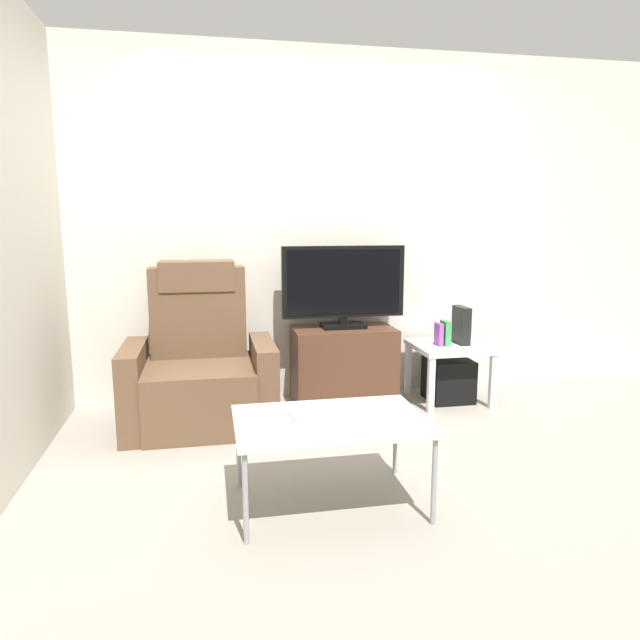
{
  "coord_description": "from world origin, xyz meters",
  "views": [
    {
      "loc": [
        -0.86,
        -3.18,
        1.36
      ],
      "look_at": [
        -0.14,
        0.5,
        0.7
      ],
      "focal_mm": 32.18,
      "sensor_mm": 36.0,
      "label": 1
    }
  ],
  "objects_px": {
    "side_table": "(449,353)",
    "coffee_table": "(330,425)",
    "book_leftmost": "(439,334)",
    "book_middle": "(445,333)",
    "subwoofer_box": "(448,380)",
    "tv_stand": "(344,365)",
    "television": "(344,285)",
    "recliner_armchair": "(200,369)",
    "game_console": "(461,325)",
    "cell_phone": "(298,417)"
  },
  "relations": [
    {
      "from": "side_table",
      "to": "coffee_table",
      "type": "xyz_separation_m",
      "value": [
        -1.22,
        -1.41,
        0.04
      ]
    },
    {
      "from": "book_leftmost",
      "to": "book_middle",
      "type": "relative_size",
      "value": 0.91
    },
    {
      "from": "subwoofer_box",
      "to": "tv_stand",
      "type": "bearing_deg",
      "value": 172.55
    },
    {
      "from": "tv_stand",
      "to": "television",
      "type": "distance_m",
      "value": 0.6
    },
    {
      "from": "subwoofer_box",
      "to": "book_leftmost",
      "type": "bearing_deg",
      "value": -168.69
    },
    {
      "from": "recliner_armchair",
      "to": "coffee_table",
      "type": "height_order",
      "value": "recliner_armchair"
    },
    {
      "from": "television",
      "to": "game_console",
      "type": "bearing_deg",
      "value": -7.26
    },
    {
      "from": "recliner_armchair",
      "to": "game_console",
      "type": "relative_size",
      "value": 3.83
    },
    {
      "from": "coffee_table",
      "to": "cell_phone",
      "type": "distance_m",
      "value": 0.15
    },
    {
      "from": "television",
      "to": "subwoofer_box",
      "type": "bearing_deg",
      "value": -8.78
    },
    {
      "from": "television",
      "to": "book_middle",
      "type": "xyz_separation_m",
      "value": [
        0.75,
        -0.14,
        -0.36
      ]
    },
    {
      "from": "subwoofer_box",
      "to": "book_middle",
      "type": "xyz_separation_m",
      "value": [
        -0.05,
        -0.02,
        0.37
      ]
    },
    {
      "from": "book_leftmost",
      "to": "game_console",
      "type": "xyz_separation_m",
      "value": [
        0.19,
        0.03,
        0.06
      ]
    },
    {
      "from": "tv_stand",
      "to": "book_leftmost",
      "type": "relative_size",
      "value": 4.48
    },
    {
      "from": "cell_phone",
      "to": "recliner_armchair",
      "type": "bearing_deg",
      "value": 99.12
    },
    {
      "from": "television",
      "to": "cell_phone",
      "type": "bearing_deg",
      "value": -110.96
    },
    {
      "from": "recliner_armchair",
      "to": "book_leftmost",
      "type": "bearing_deg",
      "value": 9.1
    },
    {
      "from": "game_console",
      "to": "coffee_table",
      "type": "height_order",
      "value": "game_console"
    },
    {
      "from": "side_table",
      "to": "subwoofer_box",
      "type": "relative_size",
      "value": 1.69
    },
    {
      "from": "television",
      "to": "recliner_armchair",
      "type": "height_order",
      "value": "television"
    },
    {
      "from": "television",
      "to": "side_table",
      "type": "xyz_separation_m",
      "value": [
        0.8,
        -0.12,
        -0.52
      ]
    },
    {
      "from": "tv_stand",
      "to": "television",
      "type": "xyz_separation_m",
      "value": [
        0.0,
        0.02,
        0.6
      ]
    },
    {
      "from": "side_table",
      "to": "subwoofer_box",
      "type": "distance_m",
      "value": 0.21
    },
    {
      "from": "cell_phone",
      "to": "side_table",
      "type": "bearing_deg",
      "value": 33.27
    },
    {
      "from": "tv_stand",
      "to": "book_middle",
      "type": "height_order",
      "value": "book_middle"
    },
    {
      "from": "recliner_armchair",
      "to": "tv_stand",
      "type": "bearing_deg",
      "value": 18.26
    },
    {
      "from": "book_leftmost",
      "to": "television",
      "type": "bearing_deg",
      "value": 168.39
    },
    {
      "from": "book_leftmost",
      "to": "game_console",
      "type": "bearing_deg",
      "value": 8.97
    },
    {
      "from": "side_table",
      "to": "game_console",
      "type": "bearing_deg",
      "value": 6.34
    },
    {
      "from": "recliner_armchair",
      "to": "book_leftmost",
      "type": "xyz_separation_m",
      "value": [
        1.74,
        0.12,
        0.15
      ]
    },
    {
      "from": "tv_stand",
      "to": "side_table",
      "type": "height_order",
      "value": "tv_stand"
    },
    {
      "from": "coffee_table",
      "to": "recliner_armchair",
      "type": "bearing_deg",
      "value": 115.87
    },
    {
      "from": "book_leftmost",
      "to": "coffee_table",
      "type": "distance_m",
      "value": 1.79
    },
    {
      "from": "book_middle",
      "to": "game_console",
      "type": "distance_m",
      "value": 0.15
    },
    {
      "from": "television",
      "to": "game_console",
      "type": "xyz_separation_m",
      "value": [
        0.89,
        -0.11,
        -0.31
      ]
    },
    {
      "from": "television",
      "to": "side_table",
      "type": "height_order",
      "value": "television"
    },
    {
      "from": "tv_stand",
      "to": "coffee_table",
      "type": "bearing_deg",
      "value": -105.77
    },
    {
      "from": "recliner_armchair",
      "to": "game_console",
      "type": "distance_m",
      "value": 1.95
    },
    {
      "from": "tv_stand",
      "to": "subwoofer_box",
      "type": "relative_size",
      "value": 2.34
    },
    {
      "from": "tv_stand",
      "to": "subwoofer_box",
      "type": "xyz_separation_m",
      "value": [
        0.8,
        -0.1,
        -0.13
      ]
    },
    {
      "from": "recliner_armchair",
      "to": "television",
      "type": "bearing_deg",
      "value": 19.24
    },
    {
      "from": "subwoofer_box",
      "to": "cell_phone",
      "type": "xyz_separation_m",
      "value": [
        -1.37,
        -1.37,
        0.28
      ]
    },
    {
      "from": "game_console",
      "to": "cell_phone",
      "type": "xyz_separation_m",
      "value": [
        -1.46,
        -1.38,
        -0.14
      ]
    },
    {
      "from": "recliner_armchair",
      "to": "cell_phone",
      "type": "distance_m",
      "value": 1.32
    },
    {
      "from": "tv_stand",
      "to": "recliner_armchair",
      "type": "xyz_separation_m",
      "value": [
        -1.05,
        -0.24,
        0.09
      ]
    },
    {
      "from": "coffee_table",
      "to": "cell_phone",
      "type": "bearing_deg",
      "value": 164.57
    },
    {
      "from": "book_middle",
      "to": "cell_phone",
      "type": "relative_size",
      "value": 1.23
    },
    {
      "from": "television",
      "to": "side_table",
      "type": "bearing_deg",
      "value": -8.78
    },
    {
      "from": "subwoofer_box",
      "to": "coffee_table",
      "type": "relative_size",
      "value": 0.36
    },
    {
      "from": "side_table",
      "to": "cell_phone",
      "type": "relative_size",
      "value": 3.6
    }
  ]
}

